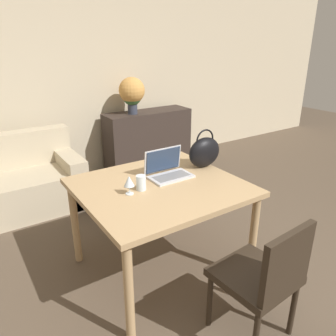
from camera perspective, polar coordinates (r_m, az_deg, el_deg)
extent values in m
plane|color=brown|center=(2.48, 12.27, -25.20)|extent=(14.00, 14.00, 0.00)
cube|color=beige|center=(4.51, -17.17, 15.07)|extent=(10.00, 0.06, 2.70)
cube|color=tan|center=(2.48, -1.38, -3.35)|extent=(1.19, 1.09, 0.04)
cylinder|color=tan|center=(2.12, -6.81, -20.98)|extent=(0.06, 0.06, 0.73)
cylinder|color=tan|center=(2.65, 14.58, -11.77)|extent=(0.06, 0.06, 0.73)
cylinder|color=tan|center=(2.86, -15.89, -9.27)|extent=(0.06, 0.06, 0.73)
cylinder|color=tan|center=(3.28, 2.03, -4.26)|extent=(0.06, 0.06, 0.73)
cube|color=#2D2319|center=(2.19, 14.77, -17.69)|extent=(0.47, 0.47, 0.05)
cube|color=#2D2319|center=(1.97, 20.08, -15.26)|extent=(0.42, 0.07, 0.39)
cylinder|color=#2D2319|center=(2.31, 7.27, -21.92)|extent=(0.04, 0.04, 0.41)
cylinder|color=#2D2319|center=(2.53, 13.59, -17.99)|extent=(0.04, 0.04, 0.41)
cylinder|color=#2D2319|center=(2.38, 20.94, -21.90)|extent=(0.04, 0.04, 0.41)
cube|color=#C1B293|center=(3.95, -25.44, -4.23)|extent=(1.49, 0.79, 0.42)
cube|color=#C1B293|center=(4.09, -27.04, 2.52)|extent=(1.49, 0.20, 0.40)
cube|color=#C1B293|center=(4.04, -16.67, -1.35)|extent=(0.20, 0.79, 0.56)
cube|color=#332823|center=(4.80, -3.48, 4.93)|extent=(1.26, 0.40, 0.84)
cube|color=silver|center=(2.59, 0.53, -1.55)|extent=(0.34, 0.20, 0.02)
cube|color=gray|center=(2.58, 0.59, -1.41)|extent=(0.29, 0.13, 0.00)
cube|color=silver|center=(2.64, -0.92, 1.44)|extent=(0.34, 0.03, 0.20)
cube|color=#23334C|center=(2.63, -0.82, 1.41)|extent=(0.31, 0.03, 0.18)
cylinder|color=silver|center=(2.38, -4.72, -2.57)|extent=(0.07, 0.07, 0.11)
cylinder|color=silver|center=(2.34, -6.70, -4.44)|extent=(0.06, 0.06, 0.01)
cylinder|color=silver|center=(2.33, -6.73, -3.74)|extent=(0.01, 0.01, 0.06)
cone|color=silver|center=(2.30, -6.80, -2.24)|extent=(0.07, 0.07, 0.08)
ellipsoid|color=black|center=(2.79, 6.36, 2.74)|extent=(0.31, 0.14, 0.26)
torus|color=black|center=(2.76, 6.45, 4.90)|extent=(0.18, 0.01, 0.18)
cylinder|color=#333847|center=(4.53, -6.21, 10.50)|extent=(0.13, 0.13, 0.18)
sphere|color=#3D6B38|center=(4.51, -6.29, 12.42)|extent=(0.26, 0.26, 0.26)
sphere|color=#D6994C|center=(4.50, -6.32, 13.29)|extent=(0.35, 0.35, 0.35)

